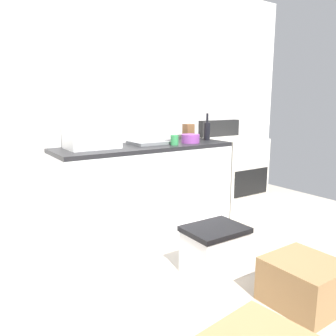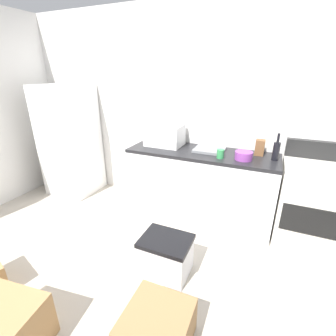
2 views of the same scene
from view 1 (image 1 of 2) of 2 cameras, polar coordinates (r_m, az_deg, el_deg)
The scene contains 12 objects.
ground_plane at distance 2.58m, azimuth 4.25°, elevation -19.91°, with size 6.00×6.00×0.00m, color #B2A899.
wall_back at distance 3.56m, azimuth -11.12°, elevation 10.42°, with size 5.00×0.10×2.60m, color silver.
kitchen_counter at distance 3.49m, azimuth -3.83°, elevation -3.51°, with size 1.80×0.60×0.90m.
stove_oven at distance 4.22m, azimuth 10.69°, elevation -0.93°, with size 0.60×0.61×1.10m.
microwave at distance 3.24m, azimuth -12.68°, elevation 5.61°, with size 0.46×0.34×0.27m, color white.
sink_basin at distance 3.50m, azimuth -3.29°, elevation 4.29°, with size 0.36×0.32×0.03m, color slate.
wine_bottle at distance 3.88m, azimuth 6.55°, elevation 6.30°, with size 0.07×0.07×0.30m.
coffee_mug at distance 3.41m, azimuth 1.10°, elevation 4.71°, with size 0.08×0.08×0.10m, color #338C4C.
knife_block at distance 3.87m, azimuth 3.44°, elevation 6.04°, with size 0.10×0.10×0.18m, color brown.
mixing_bowl at distance 3.60m, azimuth 3.79°, elevation 4.94°, with size 0.19×0.19×0.09m, color purple.
cardboard_box_medium at distance 2.54m, azimuth 21.80°, elevation -17.39°, with size 0.44×0.45×0.30m, color olive.
storage_bin at distance 2.75m, azimuth 7.78°, elevation -13.43°, with size 0.46×0.36×0.38m.
Camera 1 is at (-1.37, -1.74, 1.33)m, focal length 36.41 mm.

